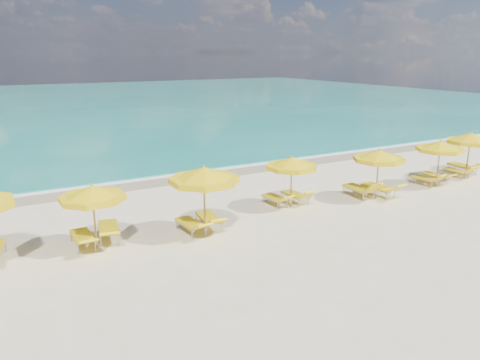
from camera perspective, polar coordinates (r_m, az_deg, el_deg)
ground_plane at (r=18.42m, az=2.28°, el=-4.68°), size 120.00×120.00×0.00m
ocean at (r=63.71m, az=-21.05°, el=8.62°), size 120.00×80.00×0.30m
wet_sand_band at (r=24.74m, az=-6.66°, el=0.46°), size 120.00×2.60×0.01m
foam_line at (r=25.46m, az=-7.36°, el=0.87°), size 120.00×1.20×0.03m
whitecap_near at (r=32.51m, az=-23.19°, el=2.89°), size 14.00×0.36×0.05m
whitecap_far at (r=42.80m, az=-5.35°, el=6.77°), size 18.00×0.30×0.05m
umbrella_2 at (r=15.84m, az=-17.57°, el=-1.60°), size 2.86×2.86×2.21m
umbrella_3 at (r=16.25m, az=-4.42°, el=0.54°), size 3.29×3.29×2.54m
umbrella_4 at (r=19.34m, az=6.33°, el=2.02°), size 2.76×2.76×2.20m
umbrella_5 at (r=21.23m, az=16.58°, el=2.82°), size 2.57×2.57×2.27m
umbrella_6 at (r=24.39m, az=23.23°, el=3.78°), size 2.66×2.66×2.27m
umbrella_7 at (r=26.75m, az=26.28°, el=4.55°), size 2.82×2.82×2.38m
lounger_2_left at (r=16.54m, az=-18.60°, el=-7.06°), size 0.64×1.92×0.70m
lounger_2_right at (r=16.91m, az=-15.68°, el=-6.24°), size 1.05×2.17×0.76m
lounger_3_left at (r=16.96m, az=-5.97°, el=-5.77°), size 0.77×1.88×0.71m
lounger_3_right at (r=17.38m, az=-3.79°, el=-5.13°), size 0.85×2.00×0.76m
lounger_4_left at (r=19.90m, az=4.33°, el=-2.56°), size 0.62×1.68×0.69m
lounger_4_right at (r=20.38m, az=6.78°, el=-2.16°), size 0.70×1.74×0.78m
lounger_5_left at (r=21.61m, az=14.32°, el=-1.43°), size 0.71×1.95×0.95m
lounger_5_right at (r=22.04m, az=16.63°, el=-1.27°), size 0.87×2.09×0.85m
lounger_6_left at (r=24.61m, az=21.64°, el=-0.13°), size 0.79×1.69×0.74m
lounger_6_right at (r=25.34m, az=22.57°, el=0.22°), size 0.62×1.81×0.66m
lounger_7_left at (r=26.84m, az=24.91°, el=0.74°), size 0.58×1.64×0.77m
lounger_7_right at (r=27.83m, az=25.52°, el=1.23°), size 0.73×1.99×0.86m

